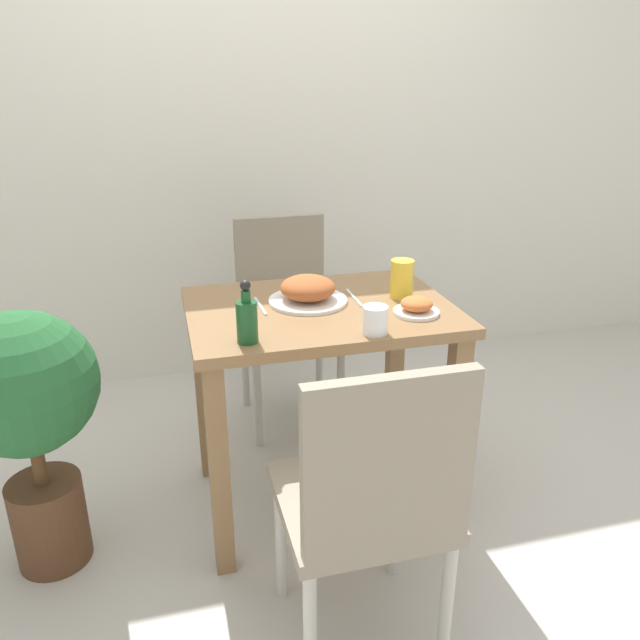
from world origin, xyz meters
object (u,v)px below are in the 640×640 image
(side_plate, at_px, (416,307))
(food_plate, at_px, (308,291))
(chair_near, at_px, (370,498))
(chair_far, at_px, (286,309))
(drink_cup, at_px, (375,320))
(juice_glass, at_px, (402,279))
(sauce_bottle, at_px, (247,319))
(potted_plant_left, at_px, (28,407))

(side_plate, bearing_deg, food_plate, 148.03)
(chair_near, distance_m, chair_far, 1.35)
(drink_cup, height_order, juice_glass, juice_glass)
(side_plate, height_order, sauce_bottle, sauce_bottle)
(potted_plant_left, bearing_deg, chair_near, -34.73)
(sauce_bottle, bearing_deg, food_plate, 48.52)
(food_plate, height_order, juice_glass, juice_glass)
(chair_near, xyz_separation_m, side_plate, (0.33, 0.53, 0.28))
(chair_far, distance_m, potted_plant_left, 1.20)
(potted_plant_left, bearing_deg, chair_far, 38.46)
(chair_far, distance_m, side_plate, 0.90)
(juice_glass, relative_size, potted_plant_left, 0.15)
(food_plate, height_order, sauce_bottle, sauce_bottle)
(chair_far, distance_m, food_plate, 0.69)
(side_plate, distance_m, sauce_bottle, 0.56)
(drink_cup, distance_m, potted_plant_left, 1.06)
(side_plate, xyz_separation_m, sauce_bottle, (-0.56, -0.08, 0.05))
(drink_cup, distance_m, sauce_bottle, 0.38)
(side_plate, xyz_separation_m, potted_plant_left, (-1.20, 0.07, -0.23))
(chair_near, bearing_deg, sauce_bottle, -63.42)
(food_plate, bearing_deg, drink_cup, -67.60)
(sauce_bottle, xyz_separation_m, potted_plant_left, (-0.64, 0.15, -0.28))
(chair_far, relative_size, potted_plant_left, 1.05)
(chair_near, bearing_deg, juice_glass, -116.33)
(chair_far, bearing_deg, food_plate, -94.57)
(chair_near, height_order, food_plate, chair_near)
(drink_cup, bearing_deg, chair_near, -109.73)
(juice_glass, bearing_deg, chair_far, 112.61)
(chair_far, xyz_separation_m, side_plate, (0.26, -0.82, 0.28))
(side_plate, relative_size, sauce_bottle, 0.79)
(food_plate, relative_size, potted_plant_left, 0.31)
(chair_near, height_order, juice_glass, chair_near)
(food_plate, relative_size, drink_cup, 3.13)
(food_plate, bearing_deg, juice_glass, -5.68)
(food_plate, relative_size, side_plate, 1.79)
(chair_near, relative_size, sauce_bottle, 4.85)
(drink_cup, xyz_separation_m, juice_glass, (0.19, 0.28, 0.02))
(chair_near, xyz_separation_m, chair_far, (0.07, 1.35, 0.00))
(juice_glass, height_order, sauce_bottle, sauce_bottle)
(juice_glass, bearing_deg, chair_near, -116.33)
(chair_near, height_order, sauce_bottle, sauce_bottle)
(potted_plant_left, bearing_deg, drink_cup, -10.35)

